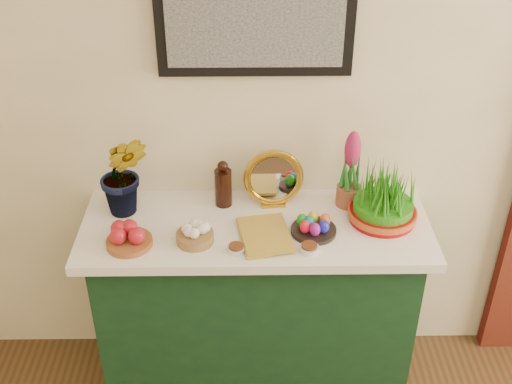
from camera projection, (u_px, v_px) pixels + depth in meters
sideboard at (256, 309)px, 2.82m from camera, size 1.30×0.45×0.85m
tablecloth at (256, 227)px, 2.58m from camera, size 1.40×0.55×0.04m
hyacinth_green at (122, 161)px, 2.51m from camera, size 0.25×0.21×0.48m
apple_bowl at (129, 237)px, 2.43m from camera, size 0.18×0.18×0.09m
garlic_basket at (195, 234)px, 2.45m from camera, size 0.19×0.19×0.08m
vinegar_cruet at (223, 186)px, 2.64m from camera, size 0.07×0.07×0.21m
mirror at (274, 179)px, 2.63m from camera, size 0.25×0.08×0.25m
book at (241, 237)px, 2.46m from camera, size 0.21×0.28×0.03m
spice_dish_left at (236, 248)px, 2.41m from camera, size 0.07×0.07×0.03m
spice_dish_right at (309, 248)px, 2.41m from camera, size 0.08×0.08×0.03m
egg_plate at (313, 227)px, 2.50m from camera, size 0.20×0.20×0.07m
hyacinth_pink at (351, 173)px, 2.61m from camera, size 0.10×0.10×0.34m
wheatgrass_sabzeh at (384, 199)px, 2.54m from camera, size 0.28×0.28×0.22m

